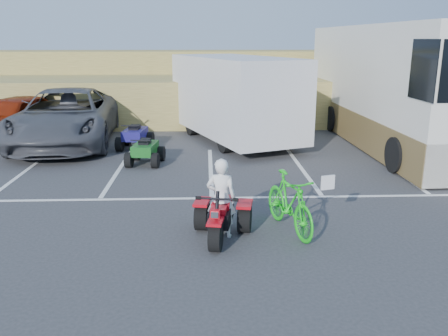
{
  "coord_description": "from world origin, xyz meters",
  "views": [
    {
      "loc": [
        -0.14,
        -8.46,
        3.74
      ],
      "look_at": [
        0.26,
        1.51,
        1.0
      ],
      "focal_mm": 38.0,
      "sensor_mm": 36.0,
      "label": 1
    }
  ],
  "objects_px": {
    "rv_motorhome": "(391,94)",
    "quad_atv_green": "(146,164)",
    "rider": "(221,198)",
    "cargo_trailer": "(235,96)",
    "red_trike_atv": "(220,239)",
    "quad_atv_blue": "(136,148)",
    "grey_pickup": "(66,117)",
    "red_car": "(13,118)",
    "green_dirt_bike": "(289,203)"
  },
  "relations": [
    {
      "from": "green_dirt_bike",
      "to": "quad_atv_green",
      "type": "height_order",
      "value": "green_dirt_bike"
    },
    {
      "from": "red_trike_atv",
      "to": "cargo_trailer",
      "type": "height_order",
      "value": "cargo_trailer"
    },
    {
      "from": "green_dirt_bike",
      "to": "grey_pickup",
      "type": "bearing_deg",
      "value": 112.05
    },
    {
      "from": "red_trike_atv",
      "to": "green_dirt_bike",
      "type": "relative_size",
      "value": 0.77
    },
    {
      "from": "rider",
      "to": "red_trike_atv",
      "type": "bearing_deg",
      "value": 90.0
    },
    {
      "from": "grey_pickup",
      "to": "quad_atv_blue",
      "type": "bearing_deg",
      "value": -24.13
    },
    {
      "from": "green_dirt_bike",
      "to": "rider",
      "type": "bearing_deg",
      "value": 172.46
    },
    {
      "from": "rider",
      "to": "quad_atv_blue",
      "type": "bearing_deg",
      "value": -60.12
    },
    {
      "from": "red_trike_atv",
      "to": "quad_atv_green",
      "type": "bearing_deg",
      "value": 120.53
    },
    {
      "from": "rider",
      "to": "grey_pickup",
      "type": "relative_size",
      "value": 0.22
    },
    {
      "from": "red_trike_atv",
      "to": "grey_pickup",
      "type": "distance_m",
      "value": 10.33
    },
    {
      "from": "rv_motorhome",
      "to": "quad_atv_blue",
      "type": "height_order",
      "value": "rv_motorhome"
    },
    {
      "from": "rider",
      "to": "cargo_trailer",
      "type": "relative_size",
      "value": 0.22
    },
    {
      "from": "rider",
      "to": "green_dirt_bike",
      "type": "distance_m",
      "value": 1.39
    },
    {
      "from": "green_dirt_bike",
      "to": "rv_motorhome",
      "type": "height_order",
      "value": "rv_motorhome"
    },
    {
      "from": "quad_atv_green",
      "to": "red_trike_atv",
      "type": "bearing_deg",
      "value": -63.23
    },
    {
      "from": "green_dirt_bike",
      "to": "red_trike_atv",
      "type": "bearing_deg",
      "value": 178.14
    },
    {
      "from": "red_trike_atv",
      "to": "quad_atv_blue",
      "type": "xyz_separation_m",
      "value": [
        -2.72,
        7.89,
        0.0
      ]
    },
    {
      "from": "red_trike_atv",
      "to": "quad_atv_blue",
      "type": "distance_m",
      "value": 8.35
    },
    {
      "from": "rider",
      "to": "grey_pickup",
      "type": "xyz_separation_m",
      "value": [
        -5.33,
        8.66,
        0.2
      ]
    },
    {
      "from": "quad_atv_blue",
      "to": "quad_atv_green",
      "type": "distance_m",
      "value": 2.24
    },
    {
      "from": "cargo_trailer",
      "to": "quad_atv_blue",
      "type": "bearing_deg",
      "value": 177.37
    },
    {
      "from": "red_trike_atv",
      "to": "rider",
      "type": "relative_size",
      "value": 0.97
    },
    {
      "from": "green_dirt_bike",
      "to": "cargo_trailer",
      "type": "relative_size",
      "value": 0.28
    },
    {
      "from": "green_dirt_bike",
      "to": "rv_motorhome",
      "type": "relative_size",
      "value": 0.17
    },
    {
      "from": "cargo_trailer",
      "to": "quad_atv_green",
      "type": "bearing_deg",
      "value": -152.44
    },
    {
      "from": "red_trike_atv",
      "to": "cargo_trailer",
      "type": "xyz_separation_m",
      "value": [
        0.82,
        9.08,
        1.67
      ]
    },
    {
      "from": "red_trike_atv",
      "to": "rv_motorhome",
      "type": "xyz_separation_m",
      "value": [
        6.47,
        8.54,
        1.79
      ]
    },
    {
      "from": "rider",
      "to": "quad_atv_green",
      "type": "xyz_separation_m",
      "value": [
        -2.14,
        5.59,
        -0.78
      ]
    },
    {
      "from": "rider",
      "to": "rv_motorhome",
      "type": "bearing_deg",
      "value": -117.18
    },
    {
      "from": "green_dirt_bike",
      "to": "red_car",
      "type": "distance_m",
      "value": 12.78
    },
    {
      "from": "rv_motorhome",
      "to": "quad_atv_green",
      "type": "relative_size",
      "value": 8.72
    },
    {
      "from": "rv_motorhome",
      "to": "quad_atv_green",
      "type": "distance_m",
      "value": 9.2
    },
    {
      "from": "grey_pickup",
      "to": "cargo_trailer",
      "type": "distance_m",
      "value": 6.16
    },
    {
      "from": "rider",
      "to": "rv_motorhome",
      "type": "relative_size",
      "value": 0.14
    },
    {
      "from": "rv_motorhome",
      "to": "quad_atv_blue",
      "type": "bearing_deg",
      "value": -177.6
    },
    {
      "from": "quad_atv_blue",
      "to": "grey_pickup",
      "type": "bearing_deg",
      "value": 166.82
    },
    {
      "from": "grey_pickup",
      "to": "quad_atv_blue",
      "type": "relative_size",
      "value": 5.0
    },
    {
      "from": "red_trike_atv",
      "to": "quad_atv_green",
      "type": "xyz_separation_m",
      "value": [
        -2.11,
        5.74,
        0.0
      ]
    },
    {
      "from": "red_car",
      "to": "rider",
      "type": "bearing_deg",
      "value": -35.55
    },
    {
      "from": "red_car",
      "to": "rv_motorhome",
      "type": "relative_size",
      "value": 0.43
    },
    {
      "from": "red_trike_atv",
      "to": "red_car",
      "type": "bearing_deg",
      "value": 138.49
    },
    {
      "from": "red_car",
      "to": "red_trike_atv",
      "type": "bearing_deg",
      "value": -36.09
    },
    {
      "from": "rider",
      "to": "cargo_trailer",
      "type": "distance_m",
      "value": 9.01
    },
    {
      "from": "rv_motorhome",
      "to": "green_dirt_bike",
      "type": "bearing_deg",
      "value": -123.49
    },
    {
      "from": "red_trike_atv",
      "to": "grey_pickup",
      "type": "xyz_separation_m",
      "value": [
        -5.3,
        8.81,
        0.99
      ]
    },
    {
      "from": "red_car",
      "to": "rv_motorhome",
      "type": "height_order",
      "value": "rv_motorhome"
    },
    {
      "from": "rider",
      "to": "green_dirt_bike",
      "type": "height_order",
      "value": "rider"
    },
    {
      "from": "rider",
      "to": "red_car",
      "type": "bearing_deg",
      "value": -40.97
    },
    {
      "from": "red_trike_atv",
      "to": "cargo_trailer",
      "type": "bearing_deg",
      "value": 95.17
    }
  ]
}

